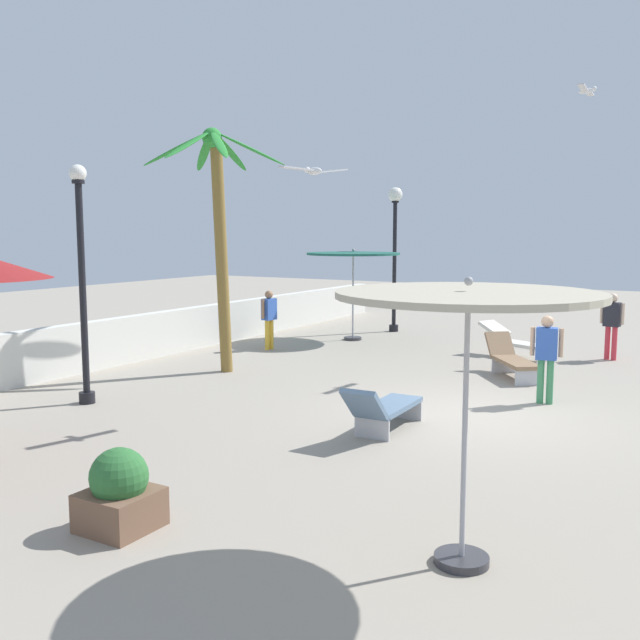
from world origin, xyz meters
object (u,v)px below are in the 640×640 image
at_px(patio_umbrella_1, 468,313).
at_px(palm_tree_0, 218,218).
at_px(lounge_chair_1, 514,341).
at_px(seagull_0, 314,171).
at_px(lamp_post_0, 395,235).
at_px(guest_2, 612,320).
at_px(patio_umbrella_0, 353,258).
at_px(lamp_post_1, 82,277).
at_px(guest_1, 269,314).
at_px(lounge_chair_0, 512,359).
at_px(seagull_1, 587,90).
at_px(lounge_chair_2, 383,407).
at_px(guest_0, 546,351).
at_px(planter, 120,493).

xyz_separation_m(patio_umbrella_1, palm_tree_0, (5.94, 7.43, 1.00)).
bearing_deg(lounge_chair_1, seagull_0, 168.62).
relative_size(lamp_post_0, guest_2, 2.73).
relative_size(patio_umbrella_0, lamp_post_1, 0.62).
height_order(guest_1, guest_2, guest_2).
relative_size(patio_umbrella_0, lounge_chair_0, 1.41).
bearing_deg(seagull_1, lounge_chair_2, 167.54).
distance_m(lamp_post_1, lounge_chair_0, 8.69).
bearing_deg(patio_umbrella_0, lounge_chair_0, -118.61).
relative_size(lounge_chair_1, guest_0, 1.21).
distance_m(guest_2, seagull_0, 9.17).
bearing_deg(guest_0, lounge_chair_2, 151.26).
height_order(patio_umbrella_0, guest_2, patio_umbrella_0).
relative_size(lamp_post_1, planter, 4.90).
relative_size(lamp_post_0, seagull_1, 4.11).
bearing_deg(patio_umbrella_0, seagull_0, -156.92).
relative_size(palm_tree_0, guest_0, 3.27).
height_order(lounge_chair_0, lounge_chair_1, lounge_chair_0).
distance_m(lounge_chair_1, guest_1, 6.14).
xyz_separation_m(lamp_post_0, planter, (-14.71, -3.58, -2.53)).
xyz_separation_m(lounge_chair_2, seagull_0, (0.39, 1.45, 3.61)).
height_order(lamp_post_0, seagull_1, seagull_1).
bearing_deg(lounge_chair_2, patio_umbrella_0, 30.39).
bearing_deg(patio_umbrella_1, lounge_chair_2, 34.73).
height_order(patio_umbrella_0, lamp_post_0, lamp_post_0).
height_order(palm_tree_0, guest_1, palm_tree_0).
relative_size(guest_0, seagull_1, 1.49).
bearing_deg(lamp_post_1, planter, -128.54).
distance_m(lounge_chair_0, guest_0, 2.43).
bearing_deg(seagull_0, lounge_chair_0, -22.76).
bearing_deg(palm_tree_0, lamp_post_1, 173.84).
xyz_separation_m(lounge_chair_0, planter, (-9.71, 1.37, -0.00)).
distance_m(patio_umbrella_0, lamp_post_1, 9.00).
bearing_deg(patio_umbrella_0, guest_2, -87.55).
xyz_separation_m(lamp_post_1, planter, (-3.59, -4.51, -1.86)).
bearing_deg(planter, lamp_post_0, 13.68).
bearing_deg(lounge_chair_0, patio_umbrella_0, 61.39).
height_order(seagull_0, planter, seagull_0).
height_order(lounge_chair_0, guest_2, guest_2).
bearing_deg(guest_2, lounge_chair_1, 111.78).
xyz_separation_m(lounge_chair_2, guest_1, (5.49, 5.82, 0.53)).
relative_size(patio_umbrella_1, lounge_chair_0, 1.43).
bearing_deg(lounge_chair_1, patio_umbrella_1, -167.30).
bearing_deg(lounge_chair_1, guest_2, -68.22).
relative_size(lounge_chair_2, seagull_1, 1.80).
relative_size(lamp_post_0, planter, 5.11).
bearing_deg(guest_2, planter, 167.39).
distance_m(guest_0, planter, 8.08).
relative_size(lamp_post_1, guest_1, 2.73).
bearing_deg(palm_tree_0, guest_0, -83.95).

